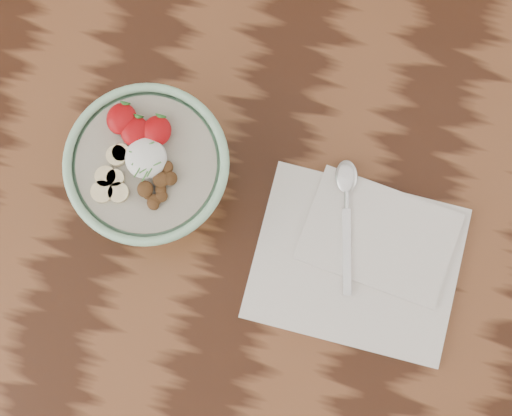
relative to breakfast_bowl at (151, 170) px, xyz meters
The scene contains 4 objects.
table 21.46cm from the breakfast_bowl, 14.98° to the left, with size 160.00×90.00×75.00cm.
breakfast_bowl is the anchor object (origin of this frame).
napkin 30.13cm from the breakfast_bowl, ahead, with size 27.03×22.84×1.66cm.
spoon 26.12cm from the breakfast_bowl, ahead, with size 6.26×18.12×0.95cm.
Camera 1 is at (4.13, -18.81, 170.80)cm, focal length 50.00 mm.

